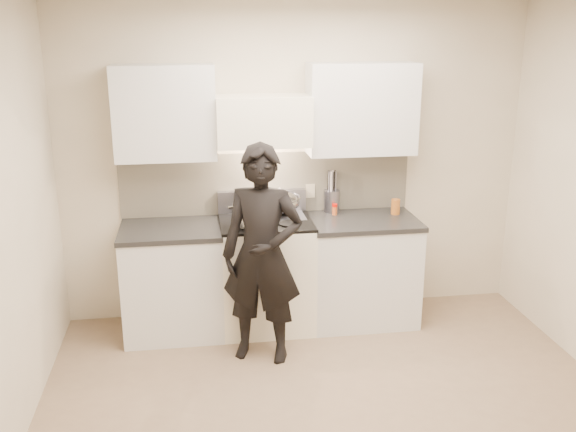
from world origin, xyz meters
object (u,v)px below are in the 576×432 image
at_px(stove, 266,273).
at_px(utensil_crock, 332,199).
at_px(wok, 280,202).
at_px(person, 262,255).
at_px(counter_right, 361,269).

xyz_separation_m(stove, utensil_crock, (0.61, 0.25, 0.56)).
distance_m(wok, person, 0.75).
height_order(stove, person, person).
bearing_deg(utensil_crock, stove, -158.10).
relative_size(wok, person, 0.26).
height_order(wok, person, person).
bearing_deg(utensil_crock, wok, -167.73).
xyz_separation_m(stove, wok, (0.14, 0.14, 0.58)).
relative_size(stove, counter_right, 1.04).
relative_size(counter_right, utensil_crock, 2.52).
bearing_deg(stove, utensil_crock, 21.90).
xyz_separation_m(stove, counter_right, (0.83, 0.00, -0.01)).
bearing_deg(person, counter_right, 49.95).
bearing_deg(wok, counter_right, -11.61).
distance_m(counter_right, wok, 0.92).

